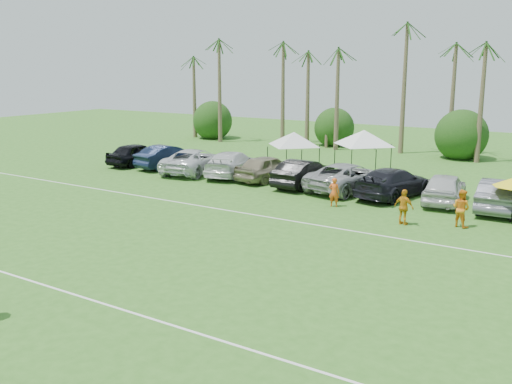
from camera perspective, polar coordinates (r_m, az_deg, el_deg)
The scene contains 27 objects.
field_lines at distance 25.58m, azimuth -10.29°, elevation -4.71°, with size 80.00×12.10×0.01m.
palm_tree_0 at distance 61.54m, azimuth -6.66°, elevation 12.49°, with size 2.40×2.40×8.90m.
palm_tree_1 at distance 58.52m, azimuth -2.78°, elevation 13.41°, with size 2.40×2.40×9.90m.
palm_tree_2 at distance 55.81m, azimuth 1.55°, elevation 14.34°, with size 2.40×2.40×10.90m.
palm_tree_3 at distance 53.89m, azimuth 5.33°, elevation 15.26°, with size 2.40×2.40×11.90m.
palm_tree_4 at distance 52.11m, azimuth 9.28°, elevation 12.40°, with size 2.40×2.40×8.90m.
palm_tree_5 at distance 50.66m, azimuth 13.58°, elevation 13.20°, with size 2.40×2.40×9.90m.
palm_tree_6 at distance 49.50m, azimuth 18.13°, elevation 13.96°, with size 2.40×2.40×10.90m.
palm_tree_7 at distance 48.66m, azimuth 22.90°, elevation 14.64°, with size 2.40×2.40×11.90m.
bush_tree_0 at distance 60.77m, azimuth -3.71°, elevation 7.18°, with size 4.00×4.00×4.00m.
bush_tree_1 at distance 54.15m, azimuth 7.53°, elevation 6.43°, with size 4.00×4.00×4.00m.
bush_tree_2 at distance 50.30m, azimuth 20.05°, elevation 5.31°, with size 4.00×4.00×4.00m.
sideline_player_a at distance 31.09m, azimuth 7.82°, elevation -0.02°, with size 0.58×0.38×1.60m, color #F2591A.
sideline_player_b at distance 28.62m, azimuth 19.83°, elevation -1.54°, with size 0.88×0.69×1.81m, color orange.
sideline_player_c at distance 28.20m, azimuth 14.58°, elevation -1.48°, with size 1.02×0.42×1.73m, color orange.
canopy_tent_left at distance 40.37m, azimuth 3.83°, elevation 6.00°, with size 4.19×4.19×3.39m.
canopy_tent_right at distance 40.03m, azimuth 10.78°, elevation 6.12°, with size 4.55×4.55×3.68m.
parked_car_0 at distance 44.68m, azimuth -11.84°, elevation 3.75°, with size 2.02×5.02×1.71m, color black.
parked_car_1 at distance 42.96m, azimuth -8.76°, elevation 3.53°, with size 1.81×5.20×1.71m, color black.
parked_car_2 at distance 40.76m, azimuth -6.12°, elevation 3.11°, with size 2.84×6.16×1.71m, color silver.
parked_car_3 at distance 39.42m, azimuth -2.39°, elevation 2.85°, with size 2.40×5.90×1.71m, color silver.
parked_car_4 at distance 37.81m, azimuth 1.16°, elevation 2.44°, with size 2.02×5.02×1.71m, color gray.
parked_car_5 at distance 36.08m, azimuth 4.78°, elevation 1.90°, with size 1.81×5.20×1.71m, color black.
parked_car_6 at distance 35.11m, azimuth 9.18°, elevation 1.49°, with size 2.84×6.16×1.71m, color #A4A4A5.
parked_car_7 at distance 33.96m, azimuth 13.57°, elevation 0.92°, with size 2.40×5.90×1.71m, color black.
parked_car_8 at distance 33.26m, azimuth 18.34°, elevation 0.38°, with size 2.02×5.02×1.71m, color silver.
parked_car_9 at distance 32.54m, azimuth 23.19°, elevation -0.26°, with size 1.81×5.20×1.71m, color slate.
Camera 1 is at (16.75, -9.80, 7.54)m, focal length 40.00 mm.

